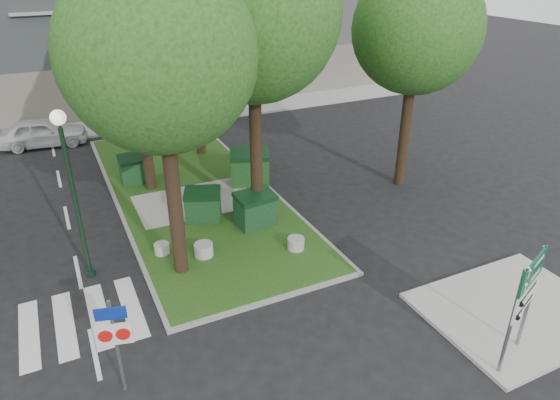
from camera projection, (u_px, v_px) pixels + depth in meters
ground at (256, 305)px, 14.51m from camera, size 120.00×120.00×0.00m
median_island at (192, 192)px, 21.11m from camera, size 6.00×16.00×0.12m
median_kerb at (192, 192)px, 21.12m from camera, size 6.30×16.30×0.10m
sidewalk_corner at (514, 311)px, 14.18m from camera, size 5.00×4.00×0.12m
building_sidewalk at (132, 123)px, 29.36m from camera, size 42.00×3.00×0.12m
zebra_crossing at (115, 311)px, 14.27m from camera, size 5.00×3.00×0.01m
tree_median_near_left at (159, 34)px, 12.72m from camera, size 5.20×5.20×10.53m
tree_median_mid at (132, 18)px, 18.29m from camera, size 4.80×4.80×9.99m
tree_street_right at (419, 16)px, 18.94m from camera, size 5.00×5.00×10.06m
dumpster_a at (136, 169)px, 21.61m from camera, size 1.34×0.95×1.24m
dumpster_b at (203, 205)px, 18.60m from camera, size 1.58×1.37×1.23m
dumpster_c at (255, 209)px, 18.21m from camera, size 1.51×1.13×1.31m
dumpster_d at (250, 167)px, 21.42m from camera, size 1.95×1.65×1.54m
bollard_left at (162, 248)px, 16.68m from camera, size 0.51×0.51×0.36m
bollard_right at (296, 243)px, 16.92m from camera, size 0.57×0.57×0.41m
bollard_mid at (204, 250)px, 16.53m from camera, size 0.62×0.62×0.44m
litter_bin at (248, 169)px, 22.23m from camera, size 0.38×0.38×0.67m
street_lamp at (71, 178)px, 14.30m from camera, size 0.43×0.43×5.40m
traffic_sign_pole at (115, 335)px, 10.97m from camera, size 0.77×0.24×2.60m
directional_sign at (525, 293)px, 11.62m from camera, size 1.39×0.60×2.97m
car_white at (42, 132)px, 25.82m from camera, size 4.51×2.22×1.48m
car_silver at (194, 108)px, 29.65m from camera, size 4.87×1.95×1.58m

